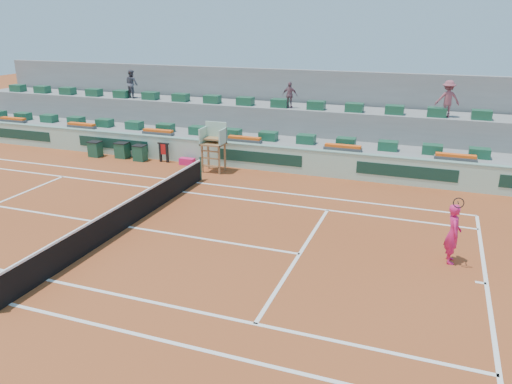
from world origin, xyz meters
TOP-DOWN VIEW (x-y plane):
  - ground at (0.00, 0.00)m, footprint 90.00×90.00m
  - seating_tier_lower at (0.00, 10.70)m, footprint 36.00×4.00m
  - seating_tier_upper at (0.00, 12.30)m, footprint 36.00×2.40m
  - stadium_back_wall at (0.00, 13.90)m, footprint 36.00×0.40m
  - player_bag at (-1.78, 7.98)m, footprint 0.79×0.35m
  - spectator_left at (-7.38, 11.90)m, footprint 0.98×0.88m
  - spectator_mid at (2.56, 11.66)m, footprint 0.80×0.34m
  - spectator_right at (10.41, 11.74)m, footprint 1.26×0.92m
  - court_lines at (0.00, 0.00)m, footprint 23.89×11.09m
  - tennis_net at (0.00, 0.00)m, footprint 0.10×11.97m
  - advertising_hoarding at (0.02, 8.50)m, footprint 36.00×0.34m
  - umpire_chair at (0.00, 7.50)m, footprint 1.10×0.90m
  - seat_row_lower at (0.00, 9.80)m, footprint 32.90×0.60m
  - seat_row_upper at (0.00, 11.70)m, footprint 32.90×0.60m
  - flower_planters at (-1.50, 9.00)m, footprint 26.80×0.36m
  - drink_cooler_a at (-4.48, 7.85)m, footprint 0.64×0.56m
  - drink_cooler_b at (-5.71, 8.02)m, footprint 0.69×0.60m
  - drink_cooler_c at (-7.23, 7.74)m, footprint 0.66×0.57m
  - towel_rack at (-3.15, 8.04)m, footprint 0.66×0.11m
  - tennis_player at (10.89, 1.10)m, footprint 0.53×0.93m

SIDE VIEW (x-z plane):
  - ground at x=0.00m, z-range 0.00..0.00m
  - court_lines at x=0.00m, z-range 0.00..0.01m
  - player_bag at x=-1.78m, z-range 0.00..0.35m
  - drink_cooler_b at x=-5.71m, z-range 0.00..0.84m
  - drink_cooler_c at x=-7.23m, z-range 0.00..0.84m
  - drink_cooler_a at x=-4.48m, z-range 0.00..0.84m
  - tennis_net at x=0.00m, z-range -0.02..1.08m
  - seating_tier_lower at x=0.00m, z-range 0.00..1.20m
  - towel_rack at x=-3.15m, z-range 0.09..1.12m
  - advertising_hoarding at x=0.02m, z-range 0.00..1.26m
  - tennis_player at x=10.89m, z-range -0.19..2.09m
  - seating_tier_upper at x=0.00m, z-range 0.00..2.60m
  - flower_planters at x=-1.50m, z-range 1.19..1.47m
  - seat_row_lower at x=0.00m, z-range 1.20..1.64m
  - umpire_chair at x=0.00m, z-range 0.34..2.74m
  - stadium_back_wall at x=0.00m, z-range 0.00..4.40m
  - seat_row_upper at x=0.00m, z-range 2.60..3.04m
  - spectator_mid at x=2.56m, z-range 2.60..3.97m
  - spectator_left at x=-7.38m, z-range 2.60..4.26m
  - spectator_right at x=10.41m, z-range 2.60..4.36m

